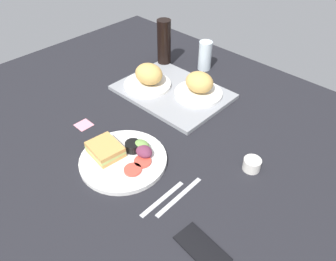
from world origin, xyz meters
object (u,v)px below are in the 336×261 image
at_px(knife, 179,197).
at_px(sticky_note, 84,125).
at_px(bread_plate_near, 148,78).
at_px(soda_bottle, 164,43).
at_px(plate_with_salad, 123,156).
at_px(drinking_glass, 205,56).
at_px(bread_plate_far, 199,86).
at_px(fork, 162,199).
at_px(cell_phone, 202,248).
at_px(serving_tray, 172,92).
at_px(espresso_cup, 252,164).

bearing_deg(knife, sticky_note, 88.84).
xyz_separation_m(bread_plate_near, knife, (0.49, -0.34, -0.05)).
relative_size(soda_bottle, sticky_note, 3.94).
distance_m(plate_with_salad, sticky_note, 0.25).
distance_m(plate_with_salad, drinking_glass, 0.69).
height_order(plate_with_salad, sticky_note, plate_with_salad).
bearing_deg(bread_plate_far, fork, -61.06).
xyz_separation_m(plate_with_salad, cell_phone, (0.39, -0.07, -0.01)).
bearing_deg(bread_plate_near, knife, -34.81).
bearing_deg(sticky_note, serving_tray, 76.47).
bearing_deg(plate_with_salad, soda_bottle, 122.68).
bearing_deg(plate_with_salad, bread_plate_far, 97.40).
bearing_deg(serving_tray, drinking_glass, 98.60).
xyz_separation_m(bread_plate_near, sticky_note, (0.01, -0.34, -0.05)).
bearing_deg(serving_tray, knife, -44.48).
bearing_deg(soda_bottle, espresso_cup, -23.53).
relative_size(plate_with_salad, sticky_note, 5.10).
bearing_deg(serving_tray, fork, -49.57).
distance_m(soda_bottle, cell_phone, 0.98).
bearing_deg(bread_plate_far, serving_tray, -150.19).
distance_m(soda_bottle, fork, 0.82).
bearing_deg(plate_with_salad, serving_tray, 111.24).
bearing_deg(bread_plate_far, bread_plate_near, -153.13).
xyz_separation_m(serving_tray, plate_with_salad, (0.16, -0.40, 0.01)).
bearing_deg(bread_plate_far, sticky_note, -113.26).
height_order(drinking_glass, fork, drinking_glass).
bearing_deg(bread_plate_far, soda_bottle, 161.47).
xyz_separation_m(serving_tray, cell_phone, (0.55, -0.47, -0.00)).
bearing_deg(cell_phone, bread_plate_near, 151.69).
height_order(drinking_glass, sticky_note, drinking_glass).
distance_m(serving_tray, drinking_glass, 0.27).
bearing_deg(drinking_glass, espresso_cup, -37.68).
relative_size(bread_plate_near, knife, 1.06).
bearing_deg(espresso_cup, plate_with_salad, -141.40).
bearing_deg(knife, cell_phone, -119.11).
bearing_deg(bread_plate_near, plate_with_salad, -54.51).
relative_size(espresso_cup, sticky_note, 1.00).
height_order(bread_plate_near, cell_phone, bread_plate_near).
height_order(soda_bottle, fork, soda_bottle).
bearing_deg(drinking_glass, sticky_note, -94.72).
height_order(plate_with_salad, drinking_glass, drinking_glass).
height_order(serving_tray, espresso_cup, espresso_cup).
xyz_separation_m(soda_bottle, cell_phone, (0.75, -0.62, -0.11)).
bearing_deg(sticky_note, fork, -5.08).
bearing_deg(cell_phone, soda_bottle, 145.17).
relative_size(soda_bottle, espresso_cup, 3.94).
relative_size(soda_bottle, knife, 1.16).
height_order(drinking_glass, soda_bottle, soda_bottle).
bearing_deg(serving_tray, plate_with_salad, -68.76).
bearing_deg(soda_bottle, sticky_note, -78.65).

